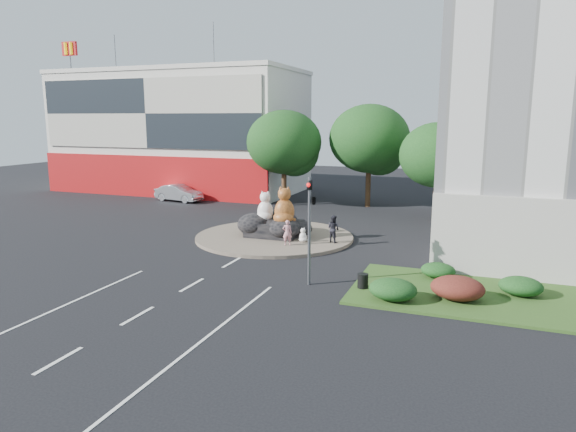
{
  "coord_description": "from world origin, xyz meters",
  "views": [
    {
      "loc": [
        12.14,
        -19.51,
        7.54
      ],
      "look_at": [
        1.82,
        7.64,
        2.0
      ],
      "focal_mm": 32.0,
      "sensor_mm": 36.0,
      "label": 1
    }
  ],
  "objects_px": {
    "kitten_calico": "(248,228)",
    "cat_tabby": "(284,205)",
    "litter_bin": "(363,281)",
    "parked_car": "(179,193)",
    "pedestrian_pink": "(287,233)",
    "kitten_white": "(303,235)",
    "pedestrian_dark": "(333,229)",
    "cat_white": "(265,206)"
  },
  "relations": [
    {
      "from": "kitten_calico",
      "to": "parked_car",
      "type": "bearing_deg",
      "value": 179.04
    },
    {
      "from": "pedestrian_pink",
      "to": "litter_bin",
      "type": "bearing_deg",
      "value": 108.5
    },
    {
      "from": "parked_car",
      "to": "litter_bin",
      "type": "bearing_deg",
      "value": -122.41
    },
    {
      "from": "kitten_white",
      "to": "parked_car",
      "type": "xyz_separation_m",
      "value": [
        -16.18,
        11.69,
        0.12
      ]
    },
    {
      "from": "cat_white",
      "to": "pedestrian_pink",
      "type": "relative_size",
      "value": 1.3
    },
    {
      "from": "cat_tabby",
      "to": "kitten_white",
      "type": "xyz_separation_m",
      "value": [
        1.4,
        -0.53,
        -1.64
      ]
    },
    {
      "from": "cat_tabby",
      "to": "kitten_calico",
      "type": "height_order",
      "value": "cat_tabby"
    },
    {
      "from": "litter_bin",
      "to": "pedestrian_pink",
      "type": "bearing_deg",
      "value": 134.95
    },
    {
      "from": "kitten_white",
      "to": "pedestrian_dark",
      "type": "distance_m",
      "value": 1.86
    },
    {
      "from": "cat_tabby",
      "to": "pedestrian_pink",
      "type": "xyz_separation_m",
      "value": [
        0.8,
        -1.62,
        -1.34
      ]
    },
    {
      "from": "litter_bin",
      "to": "pedestrian_dark",
      "type": "bearing_deg",
      "value": 114.98
    },
    {
      "from": "kitten_calico",
      "to": "kitten_white",
      "type": "relative_size",
      "value": 1.14
    },
    {
      "from": "kitten_calico",
      "to": "parked_car",
      "type": "distance_m",
      "value": 16.9
    },
    {
      "from": "pedestrian_dark",
      "to": "parked_car",
      "type": "height_order",
      "value": "pedestrian_dark"
    },
    {
      "from": "parked_car",
      "to": "pedestrian_dark",
      "type": "bearing_deg",
      "value": -113.19
    },
    {
      "from": "cat_white",
      "to": "kitten_white",
      "type": "height_order",
      "value": "cat_white"
    },
    {
      "from": "pedestrian_dark",
      "to": "litter_bin",
      "type": "distance_m",
      "value": 8.31
    },
    {
      "from": "kitten_calico",
      "to": "pedestrian_pink",
      "type": "relative_size",
      "value": 0.68
    },
    {
      "from": "kitten_white",
      "to": "pedestrian_dark",
      "type": "relative_size",
      "value": 0.54
    },
    {
      "from": "kitten_calico",
      "to": "litter_bin",
      "type": "xyz_separation_m",
      "value": [
        8.97,
        -7.17,
        -0.27
      ]
    },
    {
      "from": "cat_tabby",
      "to": "kitten_white",
      "type": "height_order",
      "value": "cat_tabby"
    },
    {
      "from": "cat_white",
      "to": "kitten_white",
      "type": "relative_size",
      "value": 2.19
    },
    {
      "from": "pedestrian_pink",
      "to": "pedestrian_dark",
      "type": "height_order",
      "value": "pedestrian_dark"
    },
    {
      "from": "pedestrian_pink",
      "to": "pedestrian_dark",
      "type": "xyz_separation_m",
      "value": [
        2.32,
        1.68,
        0.08
      ]
    },
    {
      "from": "cat_white",
      "to": "pedestrian_dark",
      "type": "bearing_deg",
      "value": -10.07
    },
    {
      "from": "kitten_white",
      "to": "parked_car",
      "type": "relative_size",
      "value": 0.19
    },
    {
      "from": "parked_car",
      "to": "kitten_white",
      "type": "bearing_deg",
      "value": -117.24
    },
    {
      "from": "parked_car",
      "to": "pedestrian_pink",
      "type": "bearing_deg",
      "value": -120.75
    },
    {
      "from": "cat_white",
      "to": "pedestrian_dark",
      "type": "height_order",
      "value": "cat_white"
    },
    {
      "from": "cat_white",
      "to": "litter_bin",
      "type": "relative_size",
      "value": 3.02
    },
    {
      "from": "cat_white",
      "to": "kitten_calico",
      "type": "distance_m",
      "value": 1.76
    },
    {
      "from": "litter_bin",
      "to": "parked_car",
      "type": "bearing_deg",
      "value": 139.0
    },
    {
      "from": "kitten_calico",
      "to": "parked_car",
      "type": "height_order",
      "value": "parked_car"
    },
    {
      "from": "pedestrian_dark",
      "to": "litter_bin",
      "type": "relative_size",
      "value": 2.55
    },
    {
      "from": "cat_tabby",
      "to": "parked_car",
      "type": "bearing_deg",
      "value": 120.54
    },
    {
      "from": "litter_bin",
      "to": "cat_white",
      "type": "bearing_deg",
      "value": 135.89
    },
    {
      "from": "kitten_calico",
      "to": "litter_bin",
      "type": "relative_size",
      "value": 1.57
    },
    {
      "from": "kitten_calico",
      "to": "pedestrian_pink",
      "type": "xyz_separation_m",
      "value": [
        3.15,
        -1.33,
        0.24
      ]
    },
    {
      "from": "kitten_white",
      "to": "pedestrian_dark",
      "type": "bearing_deg",
      "value": -28.12
    },
    {
      "from": "pedestrian_dark",
      "to": "parked_car",
      "type": "distance_m",
      "value": 21.07
    },
    {
      "from": "cat_white",
      "to": "litter_bin",
      "type": "xyz_separation_m",
      "value": [
        8.09,
        -7.84,
        -1.63
      ]
    },
    {
      "from": "kitten_calico",
      "to": "cat_tabby",
      "type": "bearing_deg",
      "value": 48.68
    }
  ]
}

